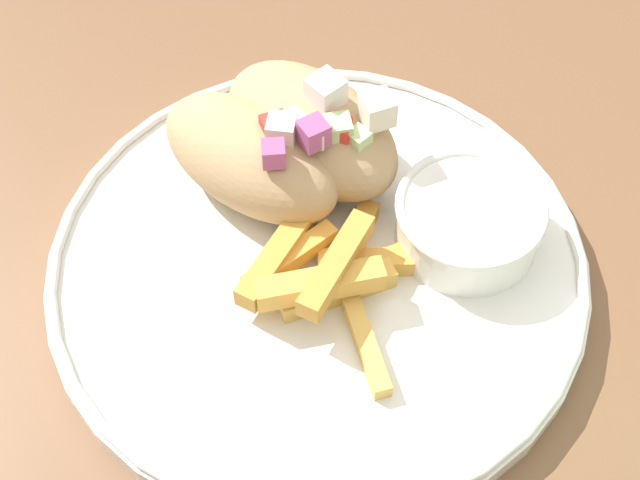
{
  "coord_description": "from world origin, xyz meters",
  "views": [
    {
      "loc": [
        0.23,
        -0.18,
        1.13
      ],
      "look_at": [
        0.0,
        -0.03,
        0.76
      ],
      "focal_mm": 50.0,
      "sensor_mm": 36.0,
      "label": 1
    }
  ],
  "objects_px": {
    "pita_sandwich_far": "(308,131)",
    "fries_pile": "(333,272)",
    "pita_sandwich_near": "(251,157)",
    "sauce_ramekin": "(469,220)",
    "plate": "(320,267)"
  },
  "relations": [
    {
      "from": "pita_sandwich_near",
      "to": "sauce_ramekin",
      "type": "bearing_deg",
      "value": 21.52
    },
    {
      "from": "pita_sandwich_near",
      "to": "fries_pile",
      "type": "bearing_deg",
      "value": -17.41
    },
    {
      "from": "plate",
      "to": "sauce_ramekin",
      "type": "bearing_deg",
      "value": 68.45
    },
    {
      "from": "plate",
      "to": "fries_pile",
      "type": "bearing_deg",
      "value": -8.31
    },
    {
      "from": "fries_pile",
      "to": "sauce_ramekin",
      "type": "distance_m",
      "value": 0.08
    },
    {
      "from": "pita_sandwich_far",
      "to": "sauce_ramekin",
      "type": "relative_size",
      "value": 1.6
    },
    {
      "from": "plate",
      "to": "pita_sandwich_far",
      "type": "height_order",
      "value": "pita_sandwich_far"
    },
    {
      "from": "pita_sandwich_far",
      "to": "fries_pile",
      "type": "bearing_deg",
      "value": -35.59
    },
    {
      "from": "pita_sandwich_far",
      "to": "sauce_ramekin",
      "type": "distance_m",
      "value": 0.1
    },
    {
      "from": "fries_pile",
      "to": "sauce_ramekin",
      "type": "xyz_separation_m",
      "value": [
        0.01,
        0.08,
        0.0
      ]
    },
    {
      "from": "pita_sandwich_near",
      "to": "pita_sandwich_far",
      "type": "distance_m",
      "value": 0.04
    },
    {
      "from": "pita_sandwich_near",
      "to": "pita_sandwich_far",
      "type": "bearing_deg",
      "value": 69.26
    },
    {
      "from": "pita_sandwich_near",
      "to": "fries_pile",
      "type": "xyz_separation_m",
      "value": [
        0.08,
        0.0,
        -0.01
      ]
    },
    {
      "from": "pita_sandwich_near",
      "to": "sauce_ramekin",
      "type": "xyz_separation_m",
      "value": [
        0.09,
        0.08,
        -0.01
      ]
    },
    {
      "from": "plate",
      "to": "fries_pile",
      "type": "distance_m",
      "value": 0.02
    }
  ]
}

